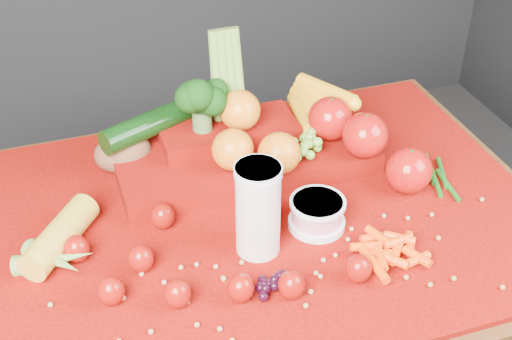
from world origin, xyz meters
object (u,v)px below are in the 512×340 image
object	(u,v)px
yogurt_bowl	(317,213)
produce_mound	(263,140)
table	(259,256)
milk_glass	(258,207)

from	to	relation	value
yogurt_bowl	produce_mound	world-z (taller)	produce_mound
table	yogurt_bowl	distance (m)	0.18
table	yogurt_bowl	size ratio (longest dim) A/B	10.47
table	yogurt_bowl	xyz separation A→B (m)	(0.09, -0.07, 0.14)
yogurt_bowl	produce_mound	bearing A→B (deg)	98.24
milk_glass	yogurt_bowl	xyz separation A→B (m)	(0.12, 0.02, -0.06)
table	milk_glass	bearing A→B (deg)	-110.32
yogurt_bowl	milk_glass	bearing A→B (deg)	-168.83
milk_glass	produce_mound	world-z (taller)	produce_mound
milk_glass	table	bearing A→B (deg)	69.68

